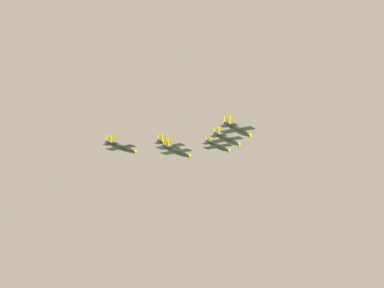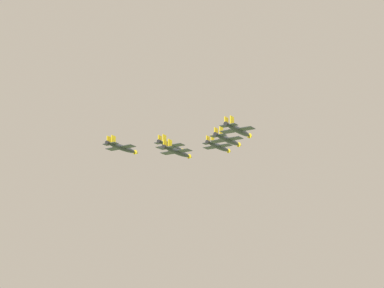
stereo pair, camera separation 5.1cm
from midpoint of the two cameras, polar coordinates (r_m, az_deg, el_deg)
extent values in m
ellipsoid|color=#2D3338|center=(288.50, 2.05, -0.20)|extent=(4.93, 15.82, 2.02)
cone|color=gold|center=(295.88, 2.90, -0.57)|extent=(2.07, 2.31, 1.72)
ellipsoid|color=#334751|center=(291.60, 2.39, -0.21)|extent=(1.99, 2.93, 1.18)
cube|color=#2D3338|center=(287.81, 1.97, -0.19)|extent=(11.70, 5.63, 0.20)
cube|color=gold|center=(290.31, 1.11, -0.32)|extent=(1.38, 3.32, 0.24)
cube|color=gold|center=(285.42, 2.85, -0.05)|extent=(1.38, 3.32, 0.24)
cube|color=#2D3338|center=(282.99, 1.38, 0.08)|extent=(5.76, 3.44, 0.20)
cube|color=gold|center=(284.13, 1.24, 0.32)|extent=(0.69, 2.26, 2.92)
cube|color=gold|center=(283.14, 1.59, 0.38)|extent=(0.69, 2.26, 2.92)
cylinder|color=black|center=(281.57, 1.20, 0.16)|extent=(1.60, 1.37, 1.41)
ellipsoid|color=#2D3338|center=(282.59, -1.58, -0.18)|extent=(5.03, 15.74, 2.01)
cone|color=gold|center=(289.68, -0.64, -0.55)|extent=(2.07, 2.31, 1.71)
ellipsoid|color=#334751|center=(285.57, -1.20, -0.18)|extent=(2.00, 2.92, 1.17)
cube|color=#2D3338|center=(281.93, -1.67, -0.17)|extent=(11.66, 5.69, 0.20)
cube|color=gold|center=(284.65, -2.52, -0.29)|extent=(1.40, 3.31, 0.24)
cube|color=gold|center=(279.30, -0.81, -0.02)|extent=(1.40, 3.31, 0.24)
cube|color=#2D3338|center=(277.30, -2.33, 0.11)|extent=(5.74, 3.46, 0.20)
cube|color=gold|center=(278.47, -2.46, 0.36)|extent=(0.70, 2.24, 2.91)
cube|color=gold|center=(277.39, -2.11, 0.42)|extent=(0.70, 2.24, 2.91)
cylinder|color=black|center=(275.94, -2.52, 0.19)|extent=(1.60, 1.37, 1.41)
ellipsoid|color=#2D3338|center=(269.84, 2.76, 0.32)|extent=(5.09, 16.47, 2.10)
cone|color=gold|center=(277.55, 3.69, -0.10)|extent=(2.15, 2.40, 1.79)
ellipsoid|color=#334751|center=(273.08, 3.13, 0.31)|extent=(2.07, 3.05, 1.23)
cube|color=#2D3338|center=(269.12, 2.68, 0.33)|extent=(12.18, 5.83, 0.21)
cube|color=gold|center=(271.67, 1.71, 0.19)|extent=(1.43, 3.46, 0.25)
cube|color=gold|center=(266.68, 3.66, 0.50)|extent=(1.43, 3.46, 0.25)
cube|color=#2D3338|center=(264.08, 2.03, 0.65)|extent=(5.99, 3.56, 0.21)
cube|color=gold|center=(265.28, 1.86, 0.92)|extent=(0.71, 2.35, 3.04)
cube|color=gold|center=(264.26, 2.26, 0.98)|extent=(0.71, 2.35, 3.04)
cylinder|color=black|center=(262.61, 1.83, 0.74)|extent=(1.66, 1.42, 1.47)
ellipsoid|color=#2D3338|center=(277.68, -5.36, -0.29)|extent=(4.91, 16.29, 2.08)
cone|color=gold|center=(284.60, -4.25, -0.67)|extent=(2.11, 2.36, 1.77)
ellipsoid|color=#334751|center=(280.59, -4.91, -0.29)|extent=(2.03, 3.01, 1.21)
cube|color=#2D3338|center=(277.04, -5.46, -0.28)|extent=(12.03, 5.68, 0.21)
cube|color=gold|center=(280.21, -6.30, -0.41)|extent=(1.38, 3.42, 0.25)
cube|color=gold|center=(273.96, -4.61, -0.12)|extent=(1.38, 3.42, 0.25)
cube|color=#2D3338|center=(272.55, -6.24, 0.01)|extent=(5.91, 3.48, 0.21)
cube|color=gold|center=(273.82, -6.36, 0.27)|extent=(0.68, 2.32, 3.01)
cube|color=gold|center=(272.55, -6.02, 0.33)|extent=(0.68, 2.32, 3.01)
cylinder|color=black|center=(271.24, -6.47, 0.09)|extent=(1.64, 1.40, 1.46)
ellipsoid|color=#2D3338|center=(251.42, 3.58, 1.05)|extent=(5.40, 16.45, 2.10)
cone|color=gold|center=(259.25, 4.51, 0.58)|extent=(2.18, 2.43, 1.79)
ellipsoid|color=#334751|center=(254.72, 3.95, 1.03)|extent=(2.12, 3.07, 1.23)
cube|color=#2D3338|center=(250.69, 3.49, 1.07)|extent=(12.21, 6.05, 0.21)
cube|color=gold|center=(253.08, 2.44, 0.92)|extent=(1.49, 3.46, 0.25)
cube|color=gold|center=(248.42, 4.57, 1.26)|extent=(1.49, 3.46, 0.25)
cube|color=#2D3338|center=(245.58, 2.83, 1.43)|extent=(6.02, 3.66, 0.21)
cube|color=gold|center=(246.76, 2.65, 1.72)|extent=(0.75, 2.35, 3.04)
cube|color=gold|center=(245.81, 3.08, 1.79)|extent=(0.75, 2.35, 3.04)
cylinder|color=black|center=(244.07, 2.64, 1.53)|extent=(1.68, 1.45, 1.47)
ellipsoid|color=#2D3338|center=(262.57, -1.12, -0.61)|extent=(5.00, 15.84, 2.02)
cone|color=gold|center=(269.75, -0.11, -1.00)|extent=(2.08, 2.32, 1.72)
ellipsoid|color=#334751|center=(265.58, -0.71, -0.61)|extent=(2.01, 2.94, 1.18)
cube|color=#2D3338|center=(261.90, -1.21, -0.60)|extent=(11.72, 5.68, 0.20)
cube|color=gold|center=(264.63, -2.13, -0.73)|extent=(1.39, 3.33, 0.24)
cube|color=gold|center=(259.28, -0.27, -0.44)|extent=(1.39, 3.33, 0.24)
cube|color=#2D3338|center=(257.23, -1.92, -0.30)|extent=(5.77, 3.46, 0.20)
cube|color=gold|center=(258.40, -2.06, -0.03)|extent=(0.70, 2.26, 2.92)
cube|color=gold|center=(257.31, -1.69, 0.03)|extent=(0.70, 2.26, 2.92)
cylinder|color=black|center=(255.86, -2.13, -0.22)|extent=(1.61, 1.37, 1.42)
camera|label=1|loc=(0.03, -89.99, 0.00)|focal=69.82mm
camera|label=2|loc=(0.03, 90.01, 0.00)|focal=69.82mm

